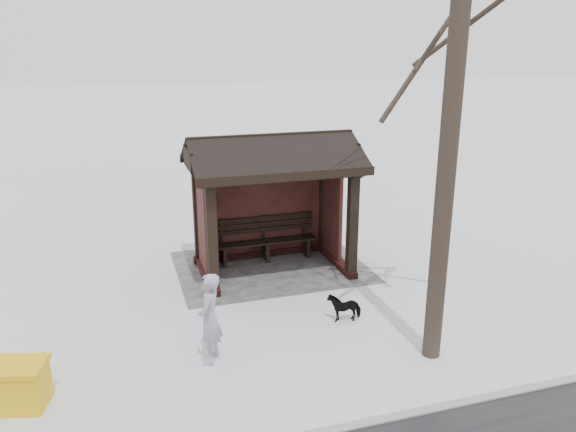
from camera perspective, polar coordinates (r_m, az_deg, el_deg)
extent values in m
plane|color=silver|center=(12.70, -1.52, -5.52)|extent=(120.00, 120.00, 0.00)
cube|color=gray|center=(8.22, 9.76, -19.74)|extent=(120.00, 0.15, 0.06)
cube|color=gray|center=(12.87, -1.76, -5.16)|extent=(4.20, 3.20, 0.02)
cube|color=#331412|center=(13.47, -2.57, -3.79)|extent=(3.30, 0.22, 0.16)
cube|color=#331412|center=(13.12, 4.81, -4.42)|extent=(0.22, 2.10, 0.16)
cube|color=#331412|center=(12.38, -8.25, -5.93)|extent=(0.22, 2.10, 0.16)
cube|color=black|center=(11.98, 6.55, -1.18)|extent=(0.20, 0.20, 2.30)
cube|color=black|center=(11.16, -7.72, -2.64)|extent=(0.20, 0.20, 2.30)
cube|color=black|center=(13.57, 3.50, 1.12)|extent=(0.20, 0.20, 2.30)
cube|color=black|center=(12.84, -9.11, -0.01)|extent=(0.20, 0.20, 2.30)
cube|color=black|center=(13.10, -2.64, 0.91)|extent=(2.80, 0.08, 2.14)
cube|color=black|center=(13.02, 4.42, 0.77)|extent=(0.08, 1.17, 2.14)
cube|color=black|center=(12.27, -8.72, -0.43)|extent=(0.08, 1.17, 2.14)
cube|color=black|center=(11.14, -0.34, 3.99)|extent=(3.40, 0.20, 0.18)
cube|color=black|center=(12.83, -2.71, 5.76)|extent=(3.40, 0.20, 0.18)
cylinder|color=black|center=(8.50, 16.46, 12.23)|extent=(0.29, 0.29, 8.55)
imported|color=#9991AA|center=(9.07, -7.97, -10.27)|extent=(0.56, 0.65, 1.50)
imported|color=black|center=(10.52, 5.74, -9.15)|extent=(0.63, 0.33, 0.51)
cube|color=#E6AF0D|center=(9.05, -25.98, -15.42)|extent=(0.94, 0.74, 0.60)
cube|color=#E6AF0D|center=(8.88, -26.27, -13.58)|extent=(0.99, 0.79, 0.07)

